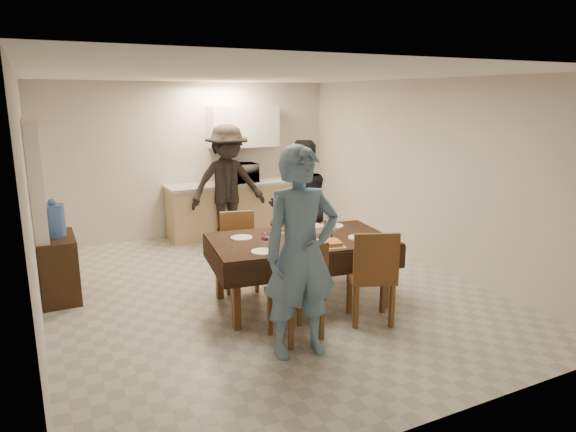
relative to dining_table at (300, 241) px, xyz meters
name	(u,v)px	position (x,y,z in m)	size (l,w,h in m)	color
floor	(264,290)	(-0.21, 0.57, -0.75)	(5.00, 6.00, 0.02)	#B8B8B3
ceiling	(261,75)	(-0.21, 0.57, 1.85)	(5.00, 6.00, 0.02)	white
wall_back	(191,160)	(-0.21, 3.57, 0.55)	(5.00, 0.02, 2.60)	beige
wall_front	(439,256)	(-0.21, -2.43, 0.55)	(5.00, 0.02, 2.60)	beige
wall_left	(30,207)	(-2.71, 0.57, 0.55)	(0.02, 6.00, 2.60)	beige
wall_right	(425,174)	(2.29, 0.57, 0.55)	(0.02, 6.00, 2.60)	beige
stub_partition	(39,208)	(-2.63, 1.77, 0.30)	(0.15, 1.40, 2.10)	silver
kitchen_base_cabinet	(232,210)	(0.39, 3.25, -0.32)	(2.20, 0.60, 0.86)	tan
kitchen_worktop	(232,184)	(0.39, 3.25, 0.13)	(2.24, 0.64, 0.05)	#A9A8A4
upper_cabinet	(244,127)	(0.69, 3.39, 1.10)	(1.20, 0.34, 0.70)	white
dining_table	(300,241)	(0.00, 0.00, 0.00)	(2.16, 1.44, 0.79)	black
chair_near_left	(300,282)	(-0.45, -0.85, -0.14)	(0.52, 0.52, 0.54)	brown
chair_near_right	(377,267)	(0.45, -0.85, -0.12)	(0.61, 0.63, 0.56)	brown
chair_far_left	(243,246)	(-0.45, 0.66, -0.17)	(0.52, 0.52, 0.52)	brown
chair_far_right	(307,235)	(0.45, 0.66, -0.14)	(0.51, 0.51, 0.54)	brown
console	(58,267)	(-2.49, 1.43, -0.37)	(0.41, 0.82, 0.76)	#321F10
water_jug	(53,221)	(-2.49, 1.43, 0.20)	(0.25, 0.25, 0.38)	#4671C9
wine_bottle	(295,224)	(-0.05, 0.05, 0.20)	(0.08, 0.08, 0.32)	black
water_pitcher	(329,227)	(0.35, -0.05, 0.14)	(0.14, 0.14, 0.21)	white
savoury_tart	(325,243)	(0.10, -0.38, 0.06)	(0.39, 0.29, 0.05)	#C9843B
salad_bowl	(316,228)	(0.30, 0.18, 0.07)	(0.19, 0.19, 0.08)	white
mushroom_dish	(286,232)	(-0.05, 0.28, 0.05)	(0.18, 0.18, 0.03)	white
wine_glass_a	(265,241)	(-0.55, -0.25, 0.13)	(0.09, 0.09, 0.20)	white
wine_glass_b	(331,220)	(0.55, 0.25, 0.14)	(0.09, 0.09, 0.21)	white
wine_glass_c	(273,227)	(-0.20, 0.30, 0.13)	(0.08, 0.08, 0.18)	white
plate_near_left	(263,252)	(-0.60, -0.30, 0.04)	(0.25, 0.25, 0.01)	white
plate_near_right	(359,238)	(0.60, -0.30, 0.04)	(0.25, 0.25, 0.01)	white
plate_far_left	(242,238)	(-0.60, 0.30, 0.04)	(0.25, 0.25, 0.01)	white
plate_far_right	(332,226)	(0.60, 0.30, 0.04)	(0.28, 0.28, 0.02)	white
microwave	(240,173)	(0.54, 3.25, 0.32)	(0.58, 0.39, 0.32)	white
person_near	(301,253)	(-0.55, -1.05, 0.23)	(0.71, 0.47, 1.96)	#5B81A1
person_far	(300,207)	(0.55, 1.05, 0.15)	(0.88, 0.68, 1.80)	black
person_kitchen	(228,185)	(0.15, 2.80, 0.21)	(1.25, 0.72, 1.93)	black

